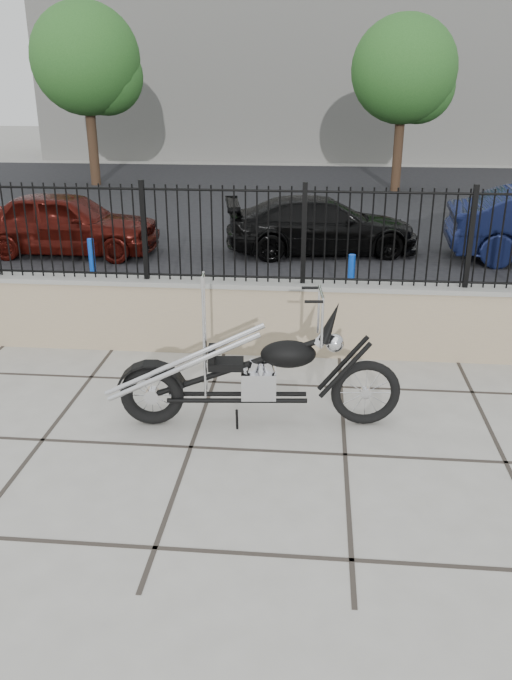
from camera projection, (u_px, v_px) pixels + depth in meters
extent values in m
plane|color=#99968E|center=(191.00, 447.00, 6.47)|extent=(90.00, 90.00, 0.00)
plane|color=black|center=(275.00, 211.00, 18.05)|extent=(30.00, 30.00, 0.00)
cube|color=gray|center=(225.00, 316.00, 8.61)|extent=(14.00, 0.36, 0.96)
cube|color=black|center=(223.00, 234.00, 8.21)|extent=(14.00, 0.08, 1.20)
cube|color=beige|center=(297.00, 63.00, 29.53)|extent=(22.00, 6.00, 8.00)
imported|color=#3F0D09|center=(66.00, 223.00, 13.39)|extent=(3.76, 1.56, 1.27)
imported|color=black|center=(322.00, 225.00, 13.49)|extent=(4.12, 2.21, 1.14)
cylinder|color=blue|center=(93.00, 265.00, 11.10)|extent=(0.12, 0.12, 0.89)
cylinder|color=#0D2CCE|center=(351.00, 283.00, 10.13)|extent=(0.14, 0.14, 0.89)
cylinder|color=#382619|center=(92.00, 135.00, 21.84)|extent=(0.32, 0.32, 3.24)
sphere|color=#2A702F|center=(85.00, 53.00, 20.93)|extent=(3.46, 3.46, 3.46)
cylinder|color=#382619|center=(398.00, 143.00, 20.69)|extent=(0.30, 0.30, 2.97)
sphere|color=#215824|center=(404.00, 64.00, 19.85)|extent=(3.17, 3.17, 3.17)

